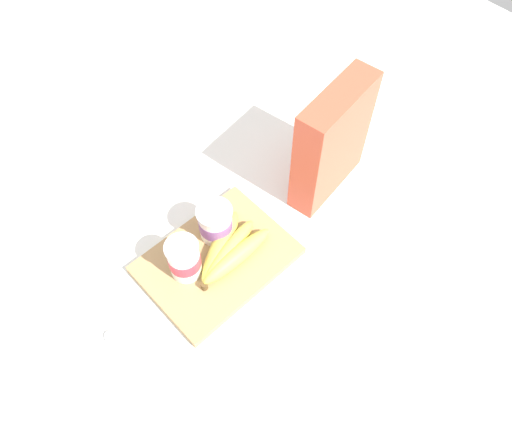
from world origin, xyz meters
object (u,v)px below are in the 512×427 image
cutting_board (217,260)px  cereal_box (332,143)px  yogurt_cup_front (184,259)px  yogurt_cup_back (215,222)px  banana_bunch (229,251)px  spoon (122,346)px

cutting_board → cereal_box: bearing=-2.2°
yogurt_cup_front → yogurt_cup_back: bearing=13.8°
banana_bunch → spoon: size_ratio=1.39×
cutting_board → spoon: bearing=-176.7°
cereal_box → spoon: cereal_box is taller
yogurt_cup_front → yogurt_cup_back: 0.10m
yogurt_cup_back → banana_bunch: bearing=-105.6°
cutting_board → yogurt_cup_front: 0.09m
cutting_board → yogurt_cup_back: 0.08m
spoon → yogurt_cup_front: bearing=10.5°
yogurt_cup_front → banana_bunch: yogurt_cup_front is taller
yogurt_cup_back → cutting_board: bearing=-130.9°
cutting_board → cereal_box: (0.32, -0.01, 0.13)m
cutting_board → banana_bunch: (0.02, -0.01, 0.03)m
spoon → yogurt_cup_back: bearing=11.6°
yogurt_cup_front → spoon: size_ratio=0.71×
yogurt_cup_front → cutting_board: bearing=-17.8°
yogurt_cup_front → spoon: yogurt_cup_front is taller
banana_bunch → spoon: bearing=-180.0°
cutting_board → spoon: (-0.25, -0.01, -0.00)m
cereal_box → yogurt_cup_back: cereal_box is taller
cereal_box → yogurt_cup_front: size_ratio=2.87×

